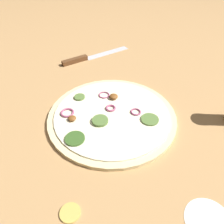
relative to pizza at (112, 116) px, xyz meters
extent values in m
plane|color=tan|center=(0.00, 0.00, -0.01)|extent=(3.00, 3.00, 0.00)
cylinder|color=beige|center=(0.00, 0.00, 0.00)|extent=(0.37, 0.37, 0.01)
cylinder|color=#EFE5C1|center=(0.00, 0.00, 0.01)|extent=(0.33, 0.33, 0.00)
torus|color=#A34C70|center=(-0.02, -0.01, 0.01)|extent=(0.03, 0.03, 0.01)
torus|color=#A34C70|center=(0.03, -0.12, 0.01)|extent=(0.04, 0.04, 0.01)
cylinder|color=#567538|center=(0.04, -0.02, 0.01)|extent=(0.04, 0.04, 0.01)
torus|color=#934266|center=(-0.02, 0.07, 0.01)|extent=(0.03, 0.03, 0.00)
cylinder|color=#385B23|center=(0.12, -0.07, 0.01)|extent=(0.05, 0.05, 0.00)
torus|color=#934266|center=(-0.08, -0.04, 0.01)|extent=(0.03, 0.03, 0.00)
cylinder|color=#567538|center=(0.00, 0.11, 0.01)|extent=(0.05, 0.05, 0.00)
cylinder|color=#567538|center=(-0.05, -0.11, 0.01)|extent=(0.03, 0.03, 0.01)
ellipsoid|color=brown|center=(0.05, -0.10, 0.01)|extent=(0.02, 0.02, 0.01)
ellipsoid|color=brown|center=(-0.07, -0.01, 0.01)|extent=(0.03, 0.03, 0.01)
cube|color=silver|center=(-0.39, -0.12, -0.01)|extent=(0.17, 0.16, 0.00)
cube|color=brown|center=(-0.28, -0.22, 0.00)|extent=(0.09, 0.09, 0.02)
cylinder|color=gold|center=(0.29, -0.01, 0.00)|extent=(0.04, 0.04, 0.01)
cylinder|color=white|center=(0.24, 0.25, -0.01)|extent=(0.09, 0.09, 0.00)
camera|label=1|loc=(0.45, 0.12, 0.42)|focal=35.00mm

